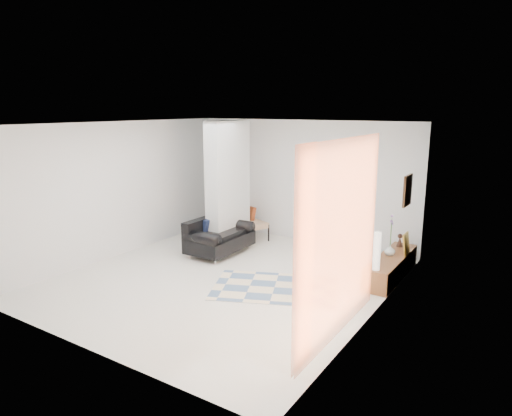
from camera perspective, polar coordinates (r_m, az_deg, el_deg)
The scene contains 17 objects.
floor at distance 8.50m, azimuth -3.73°, elevation -8.78°, with size 6.00×6.00×0.00m, color white.
ceiling at distance 7.92m, azimuth -4.02°, elevation 10.45°, with size 6.00×6.00×0.00m, color white.
wall_back at distance 10.62m, azimuth 5.78°, elevation 3.34°, with size 6.00×6.00×0.00m, color white.
wall_front at distance 6.03m, azimuth -21.07°, elevation -4.54°, with size 6.00×6.00×0.00m, color white.
wall_left at distance 9.95m, azimuth -16.74°, elevation 2.25°, with size 6.00×6.00×0.00m, color white.
wall_right at distance 6.87m, azimuth 14.95°, elevation -2.09°, with size 6.00×6.00×0.00m, color white.
partition_column at distance 10.00m, azimuth -3.52°, elevation 2.81°, with size 0.35×1.20×2.80m, color silver.
hallway_door at distance 11.73m, azimuth -3.54°, elevation 2.37°, with size 0.85×0.06×2.04m, color silver.
curtain at distance 5.83m, azimuth 10.75°, elevation -3.96°, with size 2.55×2.55×0.00m, color orange.
wall_art at distance 8.43m, azimuth 18.41°, elevation 2.09°, with size 0.04×0.45×0.55m, color #331D0D.
media_console at distance 8.84m, azimuth 16.51°, elevation -7.02°, with size 0.45×1.97×0.80m.
loveseat at distance 9.86m, azimuth -4.81°, elevation -3.57°, with size 0.88×1.51×0.76m.
daybed at distance 11.09m, azimuth -2.06°, elevation -1.36°, with size 1.69×1.17×0.77m.
area_rug at distance 8.07m, azimuth 2.33°, elevation -9.91°, with size 2.11×1.41×0.01m, color beige.
cylinder_lamp at distance 7.91m, azimuth 14.88°, elevation -5.22°, with size 0.12×0.12×0.66m, color beige.
bronze_figurine at distance 9.40m, azimuth 17.53°, elevation -3.86°, with size 0.13×0.13×0.25m, color #311D15, non-canonical shape.
vase at distance 8.80m, azimuth 16.39°, elevation -5.07°, with size 0.19×0.19×0.20m, color silver.
Camera 1 is at (4.71, -6.36, 3.08)m, focal length 32.00 mm.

